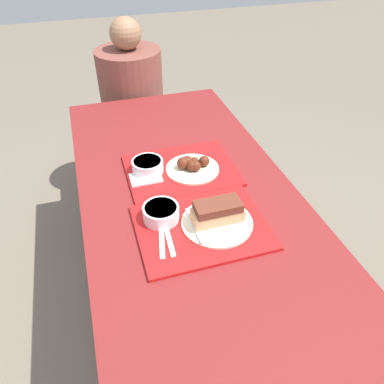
# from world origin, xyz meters

# --- Properties ---
(ground_plane) EXTENTS (12.00, 12.00, 0.00)m
(ground_plane) POSITION_xyz_m (0.00, 0.00, 0.00)
(ground_plane) COLOR #706656
(picnic_table) EXTENTS (0.79, 1.86, 0.77)m
(picnic_table) POSITION_xyz_m (0.00, 0.00, 0.67)
(picnic_table) COLOR maroon
(picnic_table) RESTS_ON ground_plane
(picnic_bench_far) EXTENTS (0.75, 0.28, 0.47)m
(picnic_bench_far) POSITION_xyz_m (0.00, 1.15, 0.39)
(picnic_bench_far) COLOR maroon
(picnic_bench_far) RESTS_ON ground_plane
(tray_near) EXTENTS (0.43, 0.34, 0.01)m
(tray_near) POSITION_xyz_m (-0.01, -0.14, 0.77)
(tray_near) COLOR red
(tray_near) RESTS_ON picnic_table
(tray_far) EXTENTS (0.43, 0.34, 0.01)m
(tray_far) POSITION_xyz_m (0.01, 0.19, 0.77)
(tray_far) COLOR red
(tray_far) RESTS_ON picnic_table
(bowl_coleslaw_near) EXTENTS (0.12, 0.12, 0.05)m
(bowl_coleslaw_near) POSITION_xyz_m (-0.13, -0.07, 0.81)
(bowl_coleslaw_near) COLOR silver
(bowl_coleslaw_near) RESTS_ON tray_near
(brisket_sandwich_plate) EXTENTS (0.24, 0.24, 0.09)m
(brisket_sandwich_plate) POSITION_xyz_m (0.04, -0.14, 0.81)
(brisket_sandwich_plate) COLOR beige
(brisket_sandwich_plate) RESTS_ON tray_near
(plastic_fork_near) EXTENTS (0.05, 0.17, 0.00)m
(plastic_fork_near) POSITION_xyz_m (-0.15, -0.16, 0.78)
(plastic_fork_near) COLOR white
(plastic_fork_near) RESTS_ON tray_near
(plastic_knife_near) EXTENTS (0.03, 0.17, 0.00)m
(plastic_knife_near) POSITION_xyz_m (-0.13, -0.16, 0.78)
(plastic_knife_near) COLOR white
(plastic_knife_near) RESTS_ON tray_near
(bowl_coleslaw_far) EXTENTS (0.12, 0.12, 0.05)m
(bowl_coleslaw_far) POSITION_xyz_m (-0.12, 0.22, 0.81)
(bowl_coleslaw_far) COLOR silver
(bowl_coleslaw_far) RESTS_ON tray_far
(wings_plate_far) EXTENTS (0.21, 0.21, 0.06)m
(wings_plate_far) POSITION_xyz_m (0.05, 0.18, 0.80)
(wings_plate_far) COLOR beige
(wings_plate_far) RESTS_ON tray_far
(napkin_far) EXTENTS (0.12, 0.08, 0.01)m
(napkin_far) POSITION_xyz_m (-0.14, 0.17, 0.78)
(napkin_far) COLOR white
(napkin_far) RESTS_ON tray_far
(person_seated_across) EXTENTS (0.37, 0.37, 0.67)m
(person_seated_across) POSITION_xyz_m (-0.03, 1.15, 0.74)
(person_seated_across) COLOR brown
(person_seated_across) RESTS_ON picnic_bench_far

